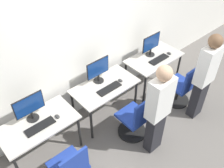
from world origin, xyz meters
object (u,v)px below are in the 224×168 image
object	(u,v)px
person_center	(158,109)
monitor_center	(98,70)
keyboard_left	(40,126)
monitor_left	(30,107)
monitor_right	(151,44)
office_chair_center	(135,120)
person_right	(205,75)
mouse_center	(120,80)
mouse_left	(57,116)
office_chair_right	(181,88)
mouse_right	(169,53)
keyboard_center	(109,89)
keyboard_right	(159,59)

from	to	relation	value
person_center	monitor_center	bearing A→B (deg)	95.55
keyboard_left	person_center	bearing A→B (deg)	-35.21
monitor_left	monitor_right	xyz separation A→B (m)	(2.46, -0.02, 0.00)
keyboard_left	person_center	distance (m)	1.66
office_chair_center	person_right	size ratio (longest dim) A/B	0.53
mouse_center	person_center	size ratio (longest dim) A/B	0.06
mouse_left	person_right	size ratio (longest dim) A/B	0.06
monitor_left	person_center	world-z (taller)	person_center
mouse_left	office_chair_right	distance (m)	2.33
mouse_center	mouse_right	bearing A→B (deg)	-1.18
monitor_center	mouse_center	bearing A→B (deg)	-42.86
monitor_left	monitor_center	world-z (taller)	same
keyboard_left	person_right	distance (m)	2.65
mouse_left	keyboard_center	distance (m)	0.96
office_chair_center	person_right	xyz separation A→B (m)	(1.15, -0.38, 0.54)
mouse_left	person_center	world-z (taller)	person_center
monitor_left	mouse_center	bearing A→B (deg)	-8.42
keyboard_center	mouse_right	size ratio (longest dim) A/B	4.75
keyboard_left	office_chair_right	distance (m)	2.59
mouse_left	mouse_center	xyz separation A→B (m)	(1.23, -0.01, 0.00)
monitor_left	office_chair_right	distance (m)	2.69
keyboard_left	person_right	size ratio (longest dim) A/B	0.26
keyboard_right	mouse_right	distance (m)	0.29
monitor_right	person_center	bearing A→B (deg)	-134.34
monitor_center	mouse_right	bearing A→B (deg)	-10.27
monitor_left	keyboard_center	distance (m)	1.27
person_center	monitor_left	bearing A→B (deg)	139.27
keyboard_center	person_center	xyz separation A→B (m)	(0.12, -0.91, 0.17)
monitor_right	keyboard_right	xyz separation A→B (m)	(0.00, -0.23, -0.22)
office_chair_center	office_chair_right	bearing A→B (deg)	-0.86
mouse_left	person_center	xyz separation A→B (m)	(1.07, -0.95, 0.16)
mouse_left	keyboard_right	distance (m)	2.19
mouse_left	mouse_right	size ratio (longest dim) A/B	1.00
monitor_left	mouse_center	distance (m)	1.53
person_right	mouse_left	bearing A→B (deg)	156.19
person_center	mouse_right	bearing A→B (deg)	32.90
mouse_center	office_chair_center	xyz separation A→B (m)	(-0.19, -0.57, -0.37)
keyboard_left	mouse_right	distance (m)	2.75
mouse_right	office_chair_center	bearing A→B (deg)	-159.35
keyboard_center	mouse_center	world-z (taller)	mouse_center
office_chair_center	person_right	world-z (taller)	person_right
person_center	mouse_right	size ratio (longest dim) A/B	17.95
office_chair_center	person_center	distance (m)	0.64
mouse_right	person_right	world-z (taller)	person_right
monitor_left	mouse_left	xyz separation A→B (m)	(0.27, -0.21, -0.22)
keyboard_left	office_chair_center	world-z (taller)	office_chair_center
mouse_left	monitor_center	size ratio (longest dim) A/B	0.21
office_chair_right	office_chair_center	bearing A→B (deg)	179.14
keyboard_left	mouse_left	size ratio (longest dim) A/B	4.75
monitor_right	office_chair_right	distance (m)	0.98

